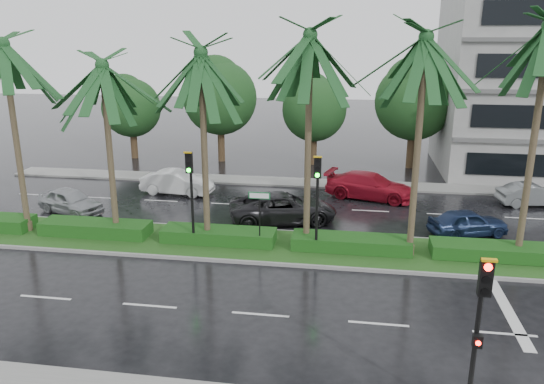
% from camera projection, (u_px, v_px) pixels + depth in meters
% --- Properties ---
extents(ground, '(120.00, 120.00, 0.00)m').
position_uv_depth(ground, '(280.00, 257.00, 22.97)').
color(ground, black).
rests_on(ground, ground).
extents(far_sidewalk, '(40.00, 2.00, 0.12)m').
position_uv_depth(far_sidewalk, '(306.00, 183.00, 34.32)').
color(far_sidewalk, slate).
rests_on(far_sidewalk, ground).
extents(median, '(36.00, 4.00, 0.15)m').
position_uv_depth(median, '(284.00, 247.00, 23.90)').
color(median, gray).
rests_on(median, ground).
extents(hedge, '(35.20, 1.40, 0.60)m').
position_uv_depth(hedge, '(284.00, 239.00, 23.79)').
color(hedge, '#173F12').
rests_on(hedge, median).
extents(lane_markings, '(34.00, 13.06, 0.01)m').
position_uv_depth(lane_markings, '(351.00, 265.00, 22.11)').
color(lane_markings, silver).
rests_on(lane_markings, ground).
extents(palm_row, '(26.30, 4.20, 10.23)m').
position_uv_depth(palm_row, '(255.00, 61.00, 21.78)').
color(palm_row, '#473729').
rests_on(palm_row, median).
extents(signal_near, '(0.34, 0.45, 4.36)m').
position_uv_depth(signal_near, '(478.00, 333.00, 12.48)').
color(signal_near, black).
rests_on(signal_near, near_sidewalk).
extents(signal_median_left, '(0.34, 0.42, 4.36)m').
position_uv_depth(signal_median_left, '(191.00, 185.00, 22.99)').
color(signal_median_left, black).
rests_on(signal_median_left, median).
extents(signal_median_right, '(0.34, 0.42, 4.36)m').
position_uv_depth(signal_median_right, '(317.00, 190.00, 22.18)').
color(signal_median_right, black).
rests_on(signal_median_right, median).
extents(street_sign, '(0.95, 0.09, 2.60)m').
position_uv_depth(street_sign, '(259.00, 206.00, 22.97)').
color(street_sign, black).
rests_on(street_sign, median).
extents(bg_trees, '(32.92, 5.46, 7.89)m').
position_uv_depth(bg_trees, '(334.00, 99.00, 38.06)').
color(bg_trees, '#3E311C').
rests_on(bg_trees, ground).
extents(car_silver, '(3.04, 4.28, 1.35)m').
position_uv_depth(car_silver, '(70.00, 201.00, 28.45)').
color(car_silver, '#9C9FA3').
rests_on(car_silver, ground).
extents(car_white, '(1.86, 4.44, 1.43)m').
position_uv_depth(car_white, '(177.00, 182.00, 31.94)').
color(car_white, silver).
rests_on(car_white, ground).
extents(car_darkgrey, '(4.06, 5.99, 1.52)m').
position_uv_depth(car_darkgrey, '(283.00, 208.00, 27.10)').
color(car_darkgrey, black).
rests_on(car_darkgrey, ground).
extents(car_red, '(3.43, 5.61, 1.52)m').
position_uv_depth(car_red, '(370.00, 186.00, 31.05)').
color(car_red, maroon).
rests_on(car_red, ground).
extents(car_blue, '(2.62, 4.03, 1.27)m').
position_uv_depth(car_blue, '(468.00, 222.00, 25.32)').
color(car_blue, navy).
rests_on(car_blue, ground).
extents(car_grey, '(1.98, 3.98, 1.25)m').
position_uv_depth(car_grey, '(532.00, 195.00, 29.78)').
color(car_grey, slate).
rests_on(car_grey, ground).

